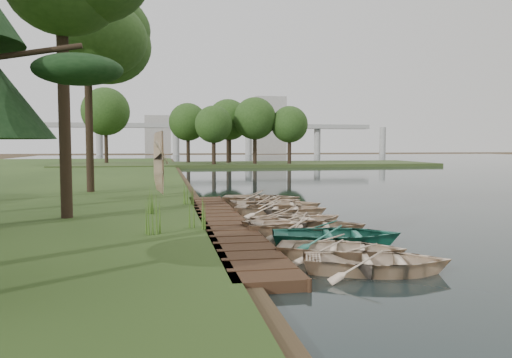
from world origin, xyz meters
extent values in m
plane|color=#3D2F1D|center=(0.00, 0.00, 0.00)|extent=(300.00, 300.00, 0.00)
cube|color=#382315|center=(-1.60, 0.00, 0.15)|extent=(1.60, 16.00, 0.30)
cube|color=#33441E|center=(8.00, 50.00, 0.23)|extent=(50.00, 14.00, 0.45)
cylinder|color=black|center=(-15.33, 50.00, 2.85)|extent=(0.50, 0.50, 4.80)
sphere|color=#274617|center=(-15.33, 50.00, 6.45)|extent=(5.60, 5.60, 5.60)
cylinder|color=black|center=(-8.67, 50.00, 2.85)|extent=(0.50, 0.50, 4.80)
sphere|color=#274617|center=(-8.67, 50.00, 6.45)|extent=(5.60, 5.60, 5.60)
cylinder|color=black|center=(-2.00, 50.00, 2.85)|extent=(0.50, 0.50, 4.80)
sphere|color=#274617|center=(-2.00, 50.00, 6.45)|extent=(5.60, 5.60, 5.60)
cylinder|color=black|center=(4.67, 50.00, 2.85)|extent=(0.50, 0.50, 4.80)
sphere|color=#274617|center=(4.67, 50.00, 6.45)|extent=(5.60, 5.60, 5.60)
cylinder|color=black|center=(11.33, 50.00, 2.85)|extent=(0.50, 0.50, 4.80)
sphere|color=#274617|center=(11.33, 50.00, 6.45)|extent=(5.60, 5.60, 5.60)
cylinder|color=black|center=(18.00, 50.00, 2.85)|extent=(0.50, 0.50, 4.80)
sphere|color=#274617|center=(18.00, 50.00, 6.45)|extent=(5.60, 5.60, 5.60)
cylinder|color=black|center=(24.67, 50.00, 2.85)|extent=(0.50, 0.50, 4.80)
sphere|color=#274617|center=(24.67, 50.00, 6.45)|extent=(5.60, 5.60, 5.60)
cube|color=#A5A5A0|center=(10.00, 120.00, 8.00)|extent=(90.00, 4.00, 1.20)
cylinder|color=#A5A5A0|center=(-20.00, 120.00, 4.00)|extent=(1.80, 1.80, 8.00)
cylinder|color=#A5A5A0|center=(0.00, 120.00, 4.00)|extent=(1.80, 1.80, 8.00)
cylinder|color=#A5A5A0|center=(20.00, 120.00, 4.00)|extent=(1.80, 1.80, 8.00)
cylinder|color=#A5A5A0|center=(40.00, 120.00, 4.00)|extent=(1.80, 1.80, 8.00)
cylinder|color=#A5A5A0|center=(60.00, 120.00, 4.00)|extent=(1.80, 1.80, 8.00)
cube|color=#A5A5A0|center=(30.00, 140.00, 9.00)|extent=(10.00, 8.00, 18.00)
cube|color=#A5A5A0|center=(-5.00, 145.00, 6.00)|extent=(8.00, 8.00, 12.00)
imported|color=beige|center=(1.10, -6.85, 0.40)|extent=(3.89, 3.24, 0.70)
imported|color=beige|center=(0.78, -5.41, 0.39)|extent=(3.91, 3.41, 0.68)
imported|color=#328B74|center=(1.23, -3.81, 0.44)|extent=(4.20, 3.37, 0.77)
imported|color=beige|center=(0.85, -2.11, 0.44)|extent=(4.29, 3.49, 0.78)
imported|color=beige|center=(0.80, -1.08, 0.44)|extent=(4.46, 3.82, 0.78)
imported|color=beige|center=(0.97, 0.38, 0.36)|extent=(3.57, 3.06, 0.62)
imported|color=beige|center=(1.00, 2.20, 0.44)|extent=(4.43, 3.80, 0.77)
imported|color=beige|center=(1.24, 3.62, 0.44)|extent=(4.19, 3.36, 0.77)
imported|color=beige|center=(1.01, 5.07, 0.39)|extent=(3.38, 2.47, 0.69)
imported|color=beige|center=(1.03, 6.34, 0.44)|extent=(4.35, 3.63, 0.78)
imported|color=beige|center=(-3.76, 9.46, 0.65)|extent=(3.55, 2.65, 0.70)
cylinder|color=black|center=(-7.17, 1.73, 4.74)|extent=(0.42, 0.42, 8.88)
cylinder|color=black|center=(-7.72, 12.02, 4.84)|extent=(0.42, 0.42, 9.07)
ellipsoid|color=#274617|center=(-7.72, 12.02, 9.37)|extent=(5.16, 5.16, 4.38)
cone|color=#3F661E|center=(-2.63, -1.52, 0.82)|extent=(0.60, 0.60, 1.04)
cone|color=#3F661E|center=(-3.99, -2.18, 0.83)|extent=(0.60, 0.60, 1.05)
cone|color=#3F661E|center=(-4.03, 2.23, 0.79)|extent=(0.60, 0.60, 0.98)
cone|color=#3F661E|center=(-2.60, 5.04, 0.77)|extent=(0.60, 0.60, 0.94)
camera|label=1|loc=(-3.70, -17.39, 2.99)|focal=35.00mm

